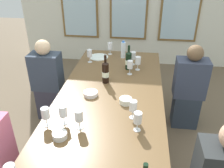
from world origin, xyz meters
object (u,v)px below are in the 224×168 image
(wine_glass_9, at_px, (90,54))
(wine_glass_3, at_px, (130,65))
(wine_glass_5, at_px, (110,46))
(wine_glass_6, at_px, (138,61))
(wine_glass_4, at_px, (133,106))
(wine_glass_0, at_px, (63,112))
(wine_glass_7, at_px, (138,119))
(wine_glass_1, at_px, (133,56))
(wine_glass_2, at_px, (79,116))
(wine_bottle_0, at_px, (105,72))
(wine_glass_10, at_px, (45,114))
(tasting_bowl_0, at_px, (91,93))
(tasting_bowl_1, at_px, (126,101))
(water_bottle, at_px, (123,50))
(wine_bottle_1, at_px, (128,60))
(seated_person_3, at_px, (189,90))
(white_plate_1, at_px, (99,57))
(dining_table, at_px, (109,106))
(tasting_bowl_2, at_px, (60,135))
(seated_person_2, at_px, (48,83))

(wine_glass_9, bearing_deg, wine_glass_3, -27.81)
(wine_glass_5, distance_m, wine_glass_6, 0.63)
(wine_glass_4, bearing_deg, wine_glass_6, 89.66)
(wine_glass_0, bearing_deg, wine_glass_7, -0.71)
(wine_glass_1, distance_m, wine_glass_2, 1.39)
(wine_bottle_0, relative_size, wine_glass_10, 1.87)
(tasting_bowl_0, height_order, tasting_bowl_1, tasting_bowl_1)
(wine_glass_4, xyz_separation_m, wine_glass_6, (0.01, 0.99, -0.00))
(wine_glass_7, distance_m, wine_glass_10, 0.76)
(wine_glass_3, height_order, wine_glass_10, same)
(tasting_bowl_1, xyz_separation_m, water_bottle, (-0.13, 1.14, 0.09))
(wine_bottle_0, xyz_separation_m, wine_bottle_1, (0.23, 0.39, -0.01))
(wine_glass_1, xyz_separation_m, seated_person_3, (0.72, -0.20, -0.34))
(tasting_bowl_0, height_order, wine_glass_9, wine_glass_9)
(wine_glass_3, bearing_deg, wine_glass_7, -82.78)
(wine_glass_0, bearing_deg, white_plate_1, 88.86)
(wine_glass_4, bearing_deg, wine_glass_1, 93.12)
(dining_table, xyz_separation_m, wine_glass_7, (0.30, -0.41, 0.18))
(wine_glass_10, bearing_deg, wine_bottle_1, 63.52)
(white_plate_1, distance_m, tasting_bowl_0, 1.01)
(tasting_bowl_2, relative_size, wine_glass_0, 0.66)
(wine_glass_5, bearing_deg, tasting_bowl_1, -75.24)
(white_plate_1, xyz_separation_m, wine_glass_10, (-0.16, -1.53, 0.11))
(white_plate_1, distance_m, wine_glass_9, 0.23)
(tasting_bowl_2, distance_m, wine_glass_1, 1.56)
(wine_glass_6, bearing_deg, wine_bottle_0, -132.64)
(wine_glass_2, xyz_separation_m, wine_glass_5, (0.02, 1.66, -0.00))
(wine_glass_5, bearing_deg, wine_glass_9, -125.97)
(tasting_bowl_1, height_order, wine_glass_7, wine_glass_7)
(wine_bottle_0, xyz_separation_m, seated_person_2, (-0.81, 0.27, -0.34))
(wine_bottle_0, height_order, wine_glass_3, wine_bottle_0)
(dining_table, distance_m, seated_person_3, 1.15)
(wine_bottle_1, relative_size, wine_glass_3, 1.77)
(white_plate_1, height_order, tasting_bowl_0, tasting_bowl_0)
(white_plate_1, relative_size, wine_glass_3, 1.51)
(wine_glass_2, bearing_deg, wine_glass_9, 98.68)
(tasting_bowl_2, relative_size, seated_person_2, 0.10)
(wine_glass_5, xyz_separation_m, seated_person_3, (1.06, -0.52, -0.33))
(wine_glass_0, relative_size, wine_glass_7, 1.00)
(tasting_bowl_1, bearing_deg, seated_person_2, 148.13)
(wine_glass_2, distance_m, wine_glass_9, 1.36)
(wine_glass_2, relative_size, seated_person_2, 0.16)
(wine_bottle_0, xyz_separation_m, wine_glass_5, (-0.07, 0.84, -0.01))
(tasting_bowl_2, bearing_deg, wine_glass_10, 139.45)
(wine_bottle_1, xyz_separation_m, wine_glass_9, (-0.52, 0.14, 0.00))
(wine_glass_2, height_order, wine_glass_5, same)
(wine_bottle_0, relative_size, wine_glass_2, 1.87)
(water_bottle, distance_m, wine_glass_5, 0.22)
(tasting_bowl_2, bearing_deg, wine_glass_2, 48.04)
(wine_bottle_0, bearing_deg, dining_table, -76.58)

